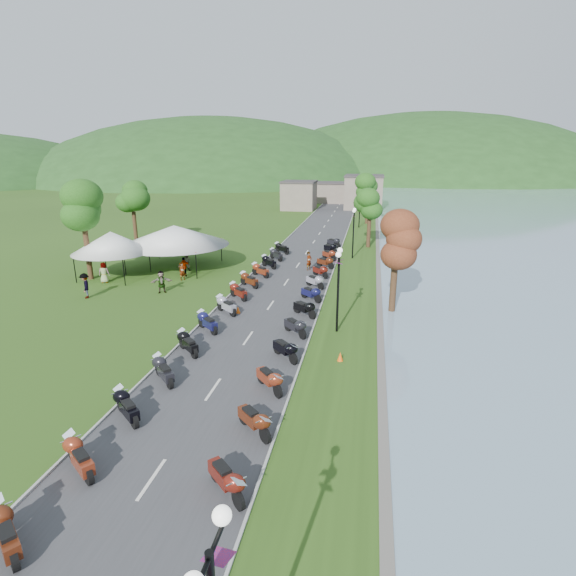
{
  "coord_description": "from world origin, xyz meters",
  "views": [
    {
      "loc": [
        6.71,
        -7.37,
        10.39
      ],
      "look_at": [
        1.22,
        22.2,
        1.3
      ],
      "focal_mm": 28.0,
      "sensor_mm": 36.0,
      "label": 1
    }
  ],
  "objects_px": {
    "vendor_tent_main": "(175,247)",
    "pedestrian_b": "(187,270)",
    "pedestrian_a": "(183,280)",
    "pedestrian_c": "(87,298)"
  },
  "relations": [
    {
      "from": "vendor_tent_main",
      "to": "pedestrian_a",
      "type": "distance_m",
      "value": 5.0
    },
    {
      "from": "pedestrian_a",
      "to": "pedestrian_b",
      "type": "height_order",
      "value": "pedestrian_b"
    },
    {
      "from": "vendor_tent_main",
      "to": "pedestrian_c",
      "type": "bearing_deg",
      "value": -105.78
    },
    {
      "from": "pedestrian_a",
      "to": "pedestrian_b",
      "type": "xyz_separation_m",
      "value": [
        -0.95,
        3.13,
        0.0
      ]
    },
    {
      "from": "pedestrian_a",
      "to": "pedestrian_c",
      "type": "height_order",
      "value": "pedestrian_c"
    },
    {
      "from": "vendor_tent_main",
      "to": "pedestrian_b",
      "type": "height_order",
      "value": "vendor_tent_main"
    },
    {
      "from": "pedestrian_b",
      "to": "pedestrian_a",
      "type": "bearing_deg",
      "value": 103.63
    },
    {
      "from": "pedestrian_b",
      "to": "pedestrian_c",
      "type": "height_order",
      "value": "pedestrian_c"
    },
    {
      "from": "vendor_tent_main",
      "to": "pedestrian_b",
      "type": "distance_m",
      "value": 2.56
    },
    {
      "from": "pedestrian_b",
      "to": "pedestrian_c",
      "type": "distance_m",
      "value": 9.97
    }
  ]
}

